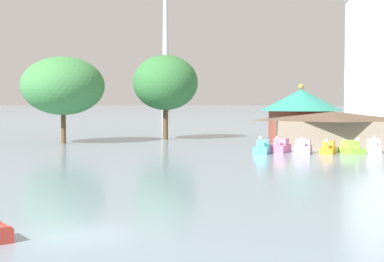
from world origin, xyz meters
TOP-DOWN VIEW (x-y plane):
  - ground_plane at (0.00, 0.00)m, footprint 2000.00×2000.00m
  - pedal_boat_cyan at (7.59, 35.15)m, footprint 1.97×3.15m
  - pedal_boat_pink at (9.44, 36.85)m, footprint 2.40×3.26m
  - pedal_boat_lavender at (11.61, 35.58)m, footprint 2.14×3.04m
  - pedal_boat_orange at (14.20, 36.02)m, footprint 2.06×3.11m
  - pedal_boat_lime at (16.51, 36.17)m, footprint 2.50×3.28m
  - pedal_boat_white at (18.93, 37.09)m, footprint 2.04×3.01m
  - boathouse at (15.74, 43.90)m, footprint 13.75×7.73m
  - green_roof_pavilion at (12.66, 50.82)m, footprint 10.56×10.56m
  - shoreline_tree_tall_left at (-17.14, 45.80)m, footprint 10.38×10.38m
  - shoreline_tree_mid at (-5.57, 54.48)m, footprint 9.04×9.04m

SIDE VIEW (x-z plane):
  - ground_plane at x=0.00m, z-range 0.00..0.00m
  - pedal_boat_orange at x=14.20m, z-range -0.26..1.26m
  - pedal_boat_lime at x=16.51m, z-range -0.33..1.36m
  - pedal_boat_cyan at x=7.59m, z-range -0.37..1.47m
  - pedal_boat_pink at x=9.44m, z-range -0.28..1.40m
  - pedal_boat_white at x=18.93m, z-range -0.33..1.45m
  - pedal_boat_lavender at x=11.61m, z-range -0.28..1.41m
  - boathouse at x=15.74m, z-range 0.09..4.19m
  - green_roof_pavilion at x=12.66m, z-range 0.08..7.62m
  - shoreline_tree_tall_left at x=-17.14m, z-range 1.78..12.67m
  - shoreline_tree_mid at x=-5.57m, z-range 2.03..13.75m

